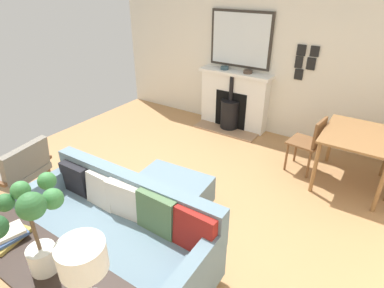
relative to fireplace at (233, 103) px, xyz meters
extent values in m
cube|color=#A87A4C|center=(2.72, 0.25, -0.47)|extent=(5.87, 5.43, 0.01)
cube|color=silver|center=(-0.22, 0.25, 0.97)|extent=(0.12, 5.43, 2.87)
cube|color=#9E7A5B|center=(0.25, 0.00, -0.45)|extent=(0.33, 1.15, 0.03)
cube|color=white|center=(-0.04, 0.00, 0.02)|extent=(0.24, 1.21, 0.97)
cube|color=black|center=(0.07, 0.00, -0.11)|extent=(0.06, 0.59, 0.66)
cylinder|color=black|center=(0.11, 0.00, -0.19)|extent=(0.32, 0.32, 0.49)
cylinder|color=black|center=(0.11, 0.00, 0.07)|extent=(0.34, 0.34, 0.02)
cylinder|color=black|center=(0.11, 0.00, 0.29)|extent=(0.07, 0.07, 0.43)
cube|color=white|center=(-0.01, 0.00, 0.53)|extent=(0.29, 1.29, 0.05)
cube|color=#2D2823|center=(-0.13, 0.00, 1.07)|extent=(0.04, 1.09, 0.91)
cube|color=silver|center=(-0.11, 0.00, 1.07)|extent=(0.01, 1.01, 0.83)
cylinder|color=#334C56|center=(-0.04, -0.22, 0.59)|extent=(0.14, 0.14, 0.05)
torus|color=#334C56|center=(-0.04, -0.22, 0.61)|extent=(0.14, 0.14, 0.01)
cylinder|color=#47382D|center=(-0.04, 0.22, 0.59)|extent=(0.15, 0.15, 0.05)
torus|color=#47382D|center=(-0.04, 0.22, 0.61)|extent=(0.15, 0.15, 0.01)
cylinder|color=#B2B2B7|center=(3.80, -0.29, -0.41)|extent=(0.04, 0.04, 0.10)
cylinder|color=#B2B2B7|center=(3.16, -0.31, -0.41)|extent=(0.04, 0.04, 0.10)
cylinder|color=#B2B2B7|center=(3.13, 1.34, -0.41)|extent=(0.04, 0.04, 0.10)
cube|color=slate|center=(3.46, 0.52, -0.19)|extent=(0.84, 1.95, 0.35)
cube|color=slate|center=(3.12, 0.52, 0.19)|extent=(0.17, 1.94, 0.39)
cube|color=slate|center=(3.48, -0.39, 0.09)|extent=(0.77, 0.13, 0.21)
cube|color=slate|center=(3.45, 1.43, 0.09)|extent=(0.77, 0.13, 0.21)
cube|color=black|center=(3.23, -0.19, 0.14)|extent=(0.12, 0.34, 0.34)
cube|color=beige|center=(3.23, 0.19, 0.15)|extent=(0.16, 0.35, 0.36)
cube|color=beige|center=(3.22, 0.50, 0.16)|extent=(0.15, 0.38, 0.37)
cube|color=#4C6B47|center=(3.22, 0.88, 0.17)|extent=(0.14, 0.40, 0.40)
cube|color=maroon|center=(3.21, 1.27, 0.16)|extent=(0.15, 0.39, 0.39)
cylinder|color=#B2B2B7|center=(2.80, 0.16, -0.42)|extent=(0.03, 0.03, 0.09)
cylinder|color=#B2B2B7|center=(2.75, 0.83, -0.42)|extent=(0.03, 0.03, 0.09)
cylinder|color=#B2B2B7|center=(2.27, 0.13, -0.42)|extent=(0.03, 0.03, 0.09)
cylinder|color=#B2B2B7|center=(2.22, 0.79, -0.42)|extent=(0.03, 0.03, 0.09)
cube|color=slate|center=(2.51, 0.48, -0.21)|extent=(0.73, 0.88, 0.32)
cube|color=brown|center=(3.15, -1.48, -0.28)|extent=(0.05, 0.05, 0.38)
cube|color=brown|center=(3.07, -1.01, -0.28)|extent=(0.05, 0.05, 0.38)
cube|color=brown|center=(3.57, -0.92, -0.28)|extent=(0.05, 0.05, 0.38)
cube|color=slate|center=(3.36, -1.20, -0.07)|extent=(0.69, 0.66, 0.08)
cube|color=slate|center=(3.31, -0.96, 0.15)|extent=(0.61, 0.23, 0.37)
cube|color=brown|center=(3.05, -1.26, 0.02)|extent=(0.14, 0.53, 0.04)
cube|color=black|center=(3.98, -0.29, -0.09)|extent=(0.04, 0.04, 0.75)
cube|color=black|center=(4.16, 0.52, 0.30)|extent=(0.42, 1.69, 0.03)
cylinder|color=white|center=(4.16, 1.16, 0.46)|extent=(0.03, 0.03, 0.25)
cylinder|color=silver|center=(4.16, 1.16, 0.68)|extent=(0.27, 0.27, 0.17)
cylinder|color=silver|center=(4.17, 0.73, 0.41)|extent=(0.18, 0.18, 0.18)
cylinder|color=brown|center=(4.17, 0.73, 0.64)|extent=(0.02, 0.02, 0.28)
sphere|color=#2D6633|center=(4.22, 0.90, 0.95)|extent=(0.15, 0.15, 0.15)
sphere|color=#387A3D|center=(4.07, 0.85, 0.88)|extent=(0.13, 0.13, 0.13)
sphere|color=#387A3D|center=(3.99, 0.68, 0.89)|extent=(0.11, 0.11, 0.11)
sphere|color=#387A3D|center=(4.13, 0.63, 0.88)|extent=(0.11, 0.11, 0.11)
sphere|color=#2D6633|center=(4.22, 0.60, 0.84)|extent=(0.11, 0.11, 0.11)
cube|color=olive|center=(4.16, 0.28, 0.33)|extent=(0.31, 0.22, 0.03)
cube|color=#38517F|center=(4.15, 0.27, 0.36)|extent=(0.24, 0.22, 0.02)
cube|color=beige|center=(4.15, 0.27, 0.38)|extent=(0.24, 0.21, 0.03)
cylinder|color=olive|center=(0.32, 1.76, -0.11)|extent=(0.05, 0.05, 0.71)
cylinder|color=olive|center=(1.21, 1.76, -0.11)|extent=(0.05, 0.05, 0.71)
cylinder|color=olive|center=(1.21, 2.49, -0.11)|extent=(0.05, 0.05, 0.71)
cube|color=olive|center=(0.77, 2.13, 0.26)|extent=(1.00, 0.83, 0.03)
cylinder|color=brown|center=(0.59, 1.35, -0.25)|extent=(0.04, 0.04, 0.44)
cylinder|color=brown|center=(0.91, 1.32, -0.25)|extent=(0.04, 0.04, 0.44)
cylinder|color=brown|center=(0.63, 1.67, -0.25)|extent=(0.04, 0.04, 0.44)
cylinder|color=brown|center=(0.94, 1.63, -0.25)|extent=(0.04, 0.04, 0.44)
cube|color=brown|center=(0.77, 1.49, -0.02)|extent=(0.44, 0.44, 0.02)
cube|color=brown|center=(0.79, 1.66, 0.17)|extent=(0.36, 0.08, 0.36)
cube|color=black|center=(-0.14, 1.01, 1.01)|extent=(0.02, 0.13, 0.16)
cube|color=black|center=(-0.14, 1.21, 1.02)|extent=(0.02, 0.13, 0.15)
cube|color=black|center=(-0.14, 1.00, 0.83)|extent=(0.02, 0.11, 0.18)
cube|color=black|center=(-0.14, 1.19, 0.83)|extent=(0.02, 0.13, 0.18)
cube|color=black|center=(-0.14, 1.03, 0.64)|extent=(0.02, 0.13, 0.16)
camera|label=1|loc=(4.84, 2.31, 2.01)|focal=29.54mm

